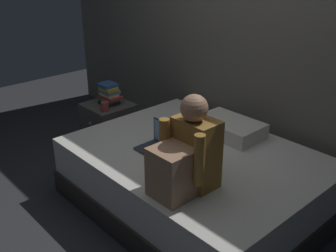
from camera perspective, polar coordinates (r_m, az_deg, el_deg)
ground_plane at (r=3.46m, az=-2.37°, el=-11.66°), size 8.00×8.00×0.00m
wall_back at (r=3.75m, az=11.83°, el=13.33°), size 5.60×0.10×2.70m
bed at (r=3.36m, az=3.72°, el=-7.56°), size 2.00×1.50×0.52m
nightstand at (r=4.28m, az=-8.26°, el=-0.30°), size 0.44×0.46×0.54m
person_sitting at (r=2.65m, az=2.62°, el=-4.15°), size 0.39×0.44×0.66m
laptop at (r=3.22m, az=-1.05°, el=-2.55°), size 0.32×0.23×0.22m
pillow at (r=3.53m, az=8.65°, el=-0.20°), size 0.56×0.36×0.13m
book_stack at (r=4.16m, az=-8.32°, el=4.49°), size 0.23×0.18×0.21m
mug at (r=4.00m, az=-8.87°, el=2.75°), size 0.08×0.08×0.09m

